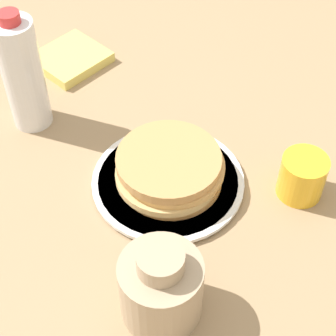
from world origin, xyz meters
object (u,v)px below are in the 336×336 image
at_px(plate, 168,181).
at_px(cream_jug, 161,287).
at_px(juice_glass, 302,176).
at_px(water_bottle_near, 23,74).
at_px(pancake_stack, 170,169).

xyz_separation_m(plate, cream_jug, (-0.21, 0.07, 0.05)).
xyz_separation_m(juice_glass, cream_jug, (-0.14, 0.27, 0.02)).
relative_size(cream_jug, water_bottle_near, 0.59).
relative_size(pancake_stack, water_bottle_near, 0.78).
bearing_deg(plate, water_bottle_near, 41.97).
relative_size(plate, cream_jug, 1.86).
distance_m(plate, juice_glass, 0.21).
distance_m(plate, water_bottle_near, 0.30).
distance_m(juice_glass, water_bottle_near, 0.49).
xyz_separation_m(cream_jug, water_bottle_near, (0.42, 0.12, 0.05)).
bearing_deg(water_bottle_near, plate, -138.03).
distance_m(juice_glass, cream_jug, 0.30).
height_order(pancake_stack, water_bottle_near, water_bottle_near).
distance_m(pancake_stack, water_bottle_near, 0.30).
relative_size(plate, pancake_stack, 1.41).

